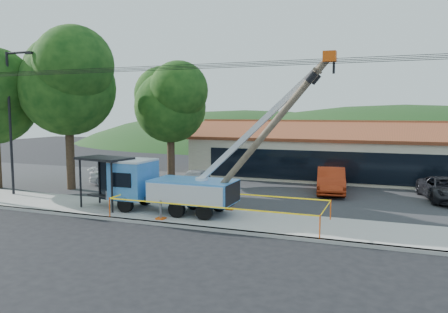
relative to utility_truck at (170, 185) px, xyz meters
name	(u,v)px	position (x,y,z in m)	size (l,w,h in m)	color
ground	(174,242)	(2.39, -4.23, -1.58)	(120.00, 120.00, 0.00)	black
curb	(195,227)	(2.39, -2.13, -1.51)	(60.00, 0.25, 0.15)	#ACA7A1
sidewalk	(211,218)	(2.39, -0.23, -1.51)	(60.00, 4.00, 0.15)	#ACA7A1
parking_lot	(257,191)	(2.39, 7.77, -1.53)	(60.00, 12.00, 0.10)	#28282B
strip_mall	(334,155)	(6.39, 15.75, 0.30)	(22.50, 8.53, 4.67)	#C3B49B
streetlight	(12,112)	(-11.39, 0.77, 3.72)	(2.13, 0.22, 9.00)	black
tree_west_near	(67,79)	(-9.61, 3.77, 5.94)	(7.56, 6.72, 10.80)	#332316
tree_lot	(170,100)	(-4.61, 8.77, 4.63)	(6.30, 5.60, 8.94)	#332316
hill_west	(245,143)	(-12.61, 50.77, -1.58)	(78.40, 56.00, 28.00)	#1A3E16
hill_center	(403,147)	(12.39, 50.77, -1.58)	(89.60, 64.00, 32.00)	#1A3E16
utility_truck	(170,185)	(0.00, 0.00, 0.00)	(11.52, 3.58, 7.83)	black
leaning_pole	(265,134)	(5.12, -0.23, 2.75)	(6.62, 1.76, 7.79)	#4D4132
bus_shelter	(107,170)	(-3.72, -0.23, 0.59)	(3.13, 2.27, 2.74)	black
caution_tape	(219,204)	(2.86, -0.42, -0.70)	(10.36, 3.41, 0.98)	#E7500C
car_silver	(194,192)	(-1.59, 6.33, -1.58)	(1.66, 4.11, 1.40)	#A8A9AF
car_red	(331,194)	(7.08, 8.67, -1.58)	(1.73, 4.97, 1.64)	#A02B10
car_white	(121,186)	(-7.59, 6.60, -1.58)	(1.76, 4.33, 1.26)	white
car_dark	(445,202)	(13.72, 8.54, -1.58)	(2.28, 4.95, 1.38)	black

